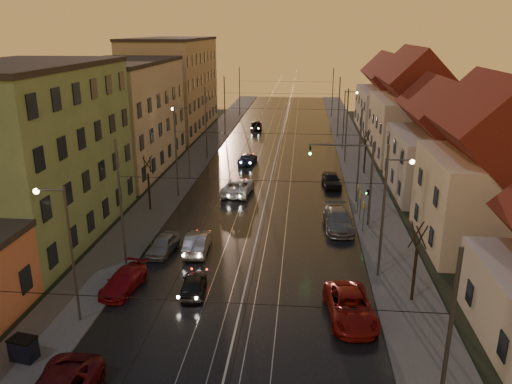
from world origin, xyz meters
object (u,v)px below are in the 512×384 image
(street_lamp_2, at_px, (185,136))
(driving_car_0, at_px, (194,284))
(driving_car_3, at_px, (247,159))
(driving_car_4, at_px, (256,125))
(street_lamp_3, at_px, (346,114))
(parked_right_1, at_px, (338,220))
(parked_right_2, at_px, (331,180))
(street_lamp_0, at_px, (65,242))
(dumpster, at_px, (24,349))
(driving_car_1, at_px, (198,242))
(traffic_light_mast, at_px, (359,173))
(parked_right_0, at_px, (350,307))
(driving_car_2, at_px, (238,186))
(parked_left_2, at_px, (124,281))
(parked_left_3, at_px, (163,244))
(street_lamp_1, at_px, (389,203))

(street_lamp_2, xyz_separation_m, driving_car_0, (5.97, -24.20, -4.27))
(driving_car_3, bearing_deg, driving_car_4, -80.83)
(street_lamp_3, distance_m, parked_right_1, 29.16)
(driving_car_3, xyz_separation_m, parked_right_2, (9.75, -8.38, 0.09))
(street_lamp_0, relative_size, dumpster, 6.67)
(driving_car_0, height_order, driving_car_1, driving_car_1)
(driving_car_1, bearing_deg, street_lamp_3, -113.68)
(traffic_light_mast, xyz_separation_m, driving_car_0, (-11.12, -12.20, -3.98))
(traffic_light_mast, height_order, parked_right_0, traffic_light_mast)
(street_lamp_2, height_order, driving_car_0, street_lamp_2)
(driving_car_2, relative_size, parked_right_0, 1.03)
(street_lamp_0, height_order, dumpster, street_lamp_0)
(driving_car_2, distance_m, driving_car_4, 33.30)
(driving_car_0, bearing_deg, street_lamp_3, -113.28)
(driving_car_0, bearing_deg, street_lamp_0, 26.12)
(driving_car_4, height_order, parked_right_2, driving_car_4)
(street_lamp_2, xyz_separation_m, parked_right_2, (15.59, -1.10, -4.15))
(driving_car_4, xyz_separation_m, parked_left_2, (-3.38, -53.07, -0.15))
(parked_right_0, bearing_deg, driving_car_3, 99.89)
(traffic_light_mast, distance_m, driving_car_3, 22.68)
(parked_left_3, bearing_deg, parked_right_1, 30.16)
(traffic_light_mast, xyz_separation_m, driving_car_2, (-10.91, 7.57, -3.83))
(driving_car_1, xyz_separation_m, parked_right_0, (10.45, -8.04, 0.01))
(driving_car_4, bearing_deg, street_lamp_2, 76.62)
(street_lamp_0, relative_size, street_lamp_3, 1.00)
(driving_car_0, bearing_deg, parked_right_2, -118.96)
(street_lamp_2, xyz_separation_m, traffic_light_mast, (17.10, -12.00, -0.29))
(driving_car_1, bearing_deg, parked_right_1, -155.43)
(driving_car_2, bearing_deg, parked_left_2, 81.38)
(street_lamp_2, distance_m, street_lamp_3, 24.24)
(traffic_light_mast, xyz_separation_m, dumpster, (-18.01, -19.64, -3.90))
(street_lamp_0, relative_size, driving_car_3, 1.81)
(driving_car_1, bearing_deg, parked_right_2, -124.37)
(street_lamp_1, xyz_separation_m, driving_car_4, (-13.32, 48.84, -4.12))
(driving_car_0, height_order, parked_left_2, parked_left_2)
(parked_left_2, relative_size, parked_right_2, 1.00)
(driving_car_1, height_order, parked_right_2, driving_car_1)
(street_lamp_0, distance_m, driving_car_2, 24.71)
(driving_car_0, xyz_separation_m, parked_right_0, (9.46, -2.03, 0.13))
(street_lamp_1, xyz_separation_m, traffic_light_mast, (-1.11, 8.00, -0.29))
(driving_car_1, bearing_deg, parked_right_0, 139.92)
(driving_car_1, bearing_deg, driving_car_4, -92.41)
(driving_car_1, distance_m, parked_right_2, 20.12)
(street_lamp_3, distance_m, parked_right_2, 17.79)
(street_lamp_0, height_order, traffic_light_mast, street_lamp_0)
(street_lamp_2, xyz_separation_m, parked_left_2, (1.50, -24.23, -4.26))
(street_lamp_3, xyz_separation_m, driving_car_3, (-12.37, -8.71, -4.25))
(street_lamp_2, height_order, parked_left_2, street_lamp_2)
(street_lamp_0, xyz_separation_m, parked_left_3, (2.50, 9.37, -4.22))
(driving_car_2, xyz_separation_m, parked_right_0, (9.24, -21.79, -0.02))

